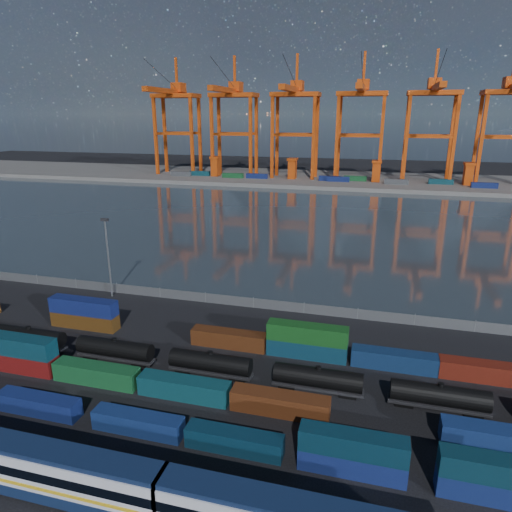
# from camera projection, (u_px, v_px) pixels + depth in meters

# --- Properties ---
(ground) EXTENTS (700.00, 700.00, 0.00)m
(ground) POSITION_uv_depth(u_px,v_px,m) (200.00, 386.00, 63.58)
(ground) COLOR black
(ground) RESTS_ON ground
(harbor_water) EXTENTS (700.00, 700.00, 0.00)m
(harbor_water) POSITION_uv_depth(u_px,v_px,m) (311.00, 222.00, 160.36)
(harbor_water) COLOR #2A353C
(harbor_water) RESTS_ON ground
(far_quay) EXTENTS (700.00, 70.00, 2.00)m
(far_quay) POSITION_uv_depth(u_px,v_px,m) (339.00, 180.00, 256.84)
(far_quay) COLOR #514F4C
(far_quay) RESTS_ON ground
(distant_mountains) EXTENTS (2470.00, 1100.00, 520.00)m
(distant_mountains) POSITION_uv_depth(u_px,v_px,m) (403.00, 54.00, 1457.11)
(distant_mountains) COLOR #1E2630
(distant_mountains) RESTS_ON ground
(passenger_train) EXTENTS (78.45, 3.27, 5.60)m
(passenger_train) POSITION_uv_depth(u_px,v_px,m) (42.00, 470.00, 44.82)
(passenger_train) COLOR silver
(passenger_train) RESTS_ON ground
(container_row_south) EXTENTS (139.13, 2.28, 4.86)m
(container_row_south) POSITION_uv_depth(u_px,v_px,m) (123.00, 415.00, 54.39)
(container_row_south) COLOR #3C3D40
(container_row_south) RESTS_ON ground
(container_row_mid) EXTENTS (141.39, 2.55, 5.44)m
(container_row_mid) POSITION_uv_depth(u_px,v_px,m) (133.00, 377.00, 62.48)
(container_row_mid) COLOR #45494B
(container_row_mid) RESTS_ON ground
(container_row_north) EXTENTS (141.87, 2.53, 5.39)m
(container_row_north) POSITION_uv_depth(u_px,v_px,m) (173.00, 329.00, 76.45)
(container_row_north) COLOR navy
(container_row_north) RESTS_ON ground
(tanker_string) EXTENTS (105.47, 2.68, 3.83)m
(tanker_string) POSITION_uv_depth(u_px,v_px,m) (210.00, 363.00, 65.72)
(tanker_string) COLOR black
(tanker_string) RESTS_ON ground
(waterfront_fence) EXTENTS (160.12, 0.12, 2.20)m
(waterfront_fence) POSITION_uv_depth(u_px,v_px,m) (253.00, 303.00, 89.09)
(waterfront_fence) COLOR #595B5E
(waterfront_fence) RESTS_ON ground
(yard_light_mast) EXTENTS (1.60, 0.40, 16.60)m
(yard_light_mast) POSITION_uv_depth(u_px,v_px,m) (108.00, 254.00, 92.23)
(yard_light_mast) COLOR slate
(yard_light_mast) RESTS_ON ground
(gantry_cranes) EXTENTS (200.76, 49.46, 66.97)m
(gantry_cranes) POSITION_uv_depth(u_px,v_px,m) (328.00, 105.00, 240.54)
(gantry_cranes) COLOR #C7420E
(gantry_cranes) RESTS_ON ground
(quay_containers) EXTENTS (172.58, 10.99, 2.60)m
(quay_containers) POSITION_uv_depth(u_px,v_px,m) (316.00, 178.00, 245.49)
(quay_containers) COLOR navy
(quay_containers) RESTS_ON far_quay
(straddle_carriers) EXTENTS (140.00, 7.00, 11.10)m
(straddle_carriers) POSITION_uv_depth(u_px,v_px,m) (333.00, 169.00, 246.22)
(straddle_carriers) COLOR #C7420E
(straddle_carriers) RESTS_ON far_quay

